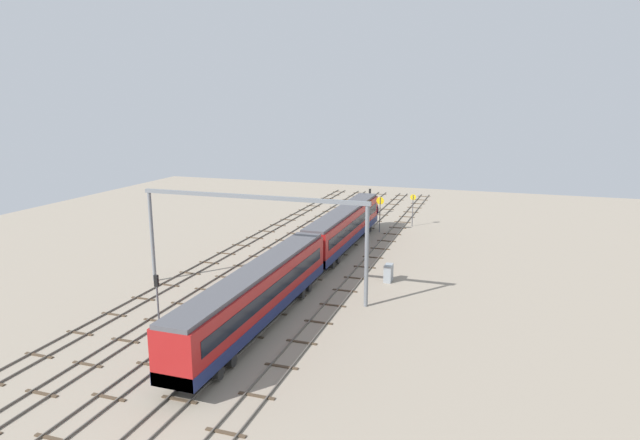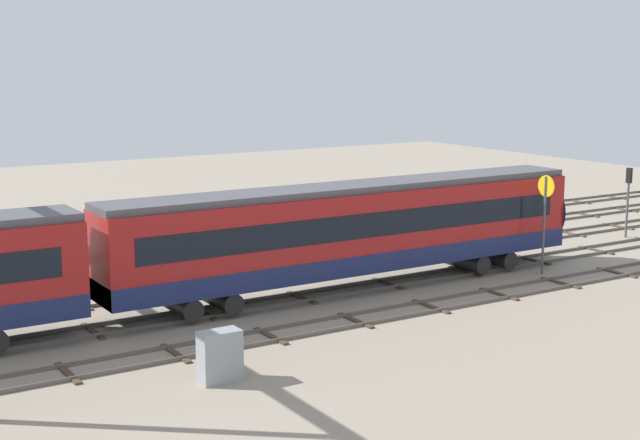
{
  "view_description": "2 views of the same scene",
  "coord_description": "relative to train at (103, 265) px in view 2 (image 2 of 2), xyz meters",
  "views": [
    {
      "loc": [
        -58.29,
        -21.45,
        17.5
      ],
      "look_at": [
        5.2,
        -0.27,
        2.8
      ],
      "focal_mm": 30.06,
      "sensor_mm": 36.0,
      "label": 1
    },
    {
      "loc": [
        -20.24,
        -37.98,
        10.61
      ],
      "look_at": [
        3.17,
        -0.68,
        2.72
      ],
      "focal_mm": 51.18,
      "sensor_mm": 36.0,
      "label": 2
    }
  ],
  "objects": [
    {
      "name": "ground_plane",
      "position": [
        9.04,
        4.22,
        -2.66
      ],
      "size": [
        106.56,
        106.56,
        0.0
      ],
      "primitive_type": "plane",
      "color": "gray"
    },
    {
      "name": "track_near_foreground",
      "position": [
        9.04,
        -4.22,
        -2.59
      ],
      "size": [
        90.56,
        2.4,
        0.16
      ],
      "color": "#59544C",
      "rests_on": "ground"
    },
    {
      "name": "track_with_train",
      "position": [
        9.04,
        -0.0,
        -2.59
      ],
      "size": [
        90.56,
        2.4,
        0.16
      ],
      "color": "#59544C",
      "rests_on": "ground"
    },
    {
      "name": "track_middle",
      "position": [
        9.04,
        4.22,
        -2.59
      ],
      "size": [
        90.56,
        2.4,
        0.16
      ],
      "color": "#59544C",
      "rests_on": "ground"
    },
    {
      "name": "track_second_far",
      "position": [
        9.04,
        8.44,
        -2.59
      ],
      "size": [
        90.56,
        2.4,
        0.16
      ],
      "color": "#59544C",
      "rests_on": "ground"
    },
    {
      "name": "track_far_background",
      "position": [
        9.04,
        12.66,
        -2.59
      ],
      "size": [
        90.56,
        2.4,
        0.16
      ],
      "color": "#59544C",
      "rests_on": "ground"
    },
    {
      "name": "train",
      "position": [
        0.0,
        0.0,
        0.0
      ],
      "size": [
        50.4,
        3.24,
        4.8
      ],
      "color": "maroon",
      "rests_on": "ground"
    },
    {
      "name": "speed_sign_mid_trackside",
      "position": [
        21.6,
        -2.28,
        0.66
      ],
      "size": [
        0.14,
        1.06,
        4.93
      ],
      "color": "#4C4C51",
      "rests_on": "ground"
    },
    {
      "name": "signal_light_trackside_departure",
      "position": [
        32.66,
        1.74,
        0.09
      ],
      "size": [
        0.31,
        0.32,
        4.17
      ],
      "color": "#4C4C51",
      "rests_on": "ground"
    },
    {
      "name": "relay_cabinet",
      "position": [
        1.33,
        -7.57,
        -1.79
      ],
      "size": [
        1.41,
        0.74,
        1.74
      ],
      "color": "gray",
      "rests_on": "ground"
    }
  ]
}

